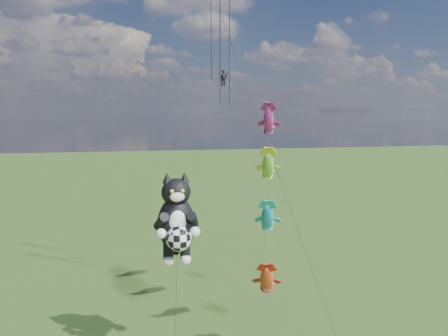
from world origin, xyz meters
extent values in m
cylinder|color=black|center=(3.56, 5.32, 3.26)|extent=(0.55, 2.66, 6.23)
ellipsoid|color=black|center=(3.82, 6.96, 8.12)|extent=(2.70, 2.35, 3.49)
ellipsoid|color=black|center=(3.82, 6.85, 10.19)|extent=(2.12, 1.98, 1.77)
cone|color=black|center=(3.27, 6.85, 11.12)|extent=(0.71, 0.71, 0.66)
cone|color=black|center=(4.36, 6.85, 11.12)|extent=(0.71, 0.71, 0.66)
ellipsoid|color=white|center=(3.82, 6.14, 10.03)|extent=(0.98, 0.61, 0.63)
ellipsoid|color=white|center=(3.82, 6.14, 8.45)|extent=(1.15, 0.60, 1.44)
sphere|color=gold|center=(3.49, 6.06, 10.39)|extent=(0.26, 0.26, 0.26)
sphere|color=gold|center=(4.14, 6.06, 10.39)|extent=(0.26, 0.26, 0.26)
sphere|color=white|center=(2.78, 5.81, 7.85)|extent=(0.66, 0.66, 0.66)
sphere|color=white|center=(4.85, 5.81, 7.85)|extent=(0.66, 0.66, 0.66)
sphere|color=white|center=(3.27, 6.80, 5.77)|extent=(0.70, 0.70, 0.70)
sphere|color=white|center=(4.36, 6.80, 5.77)|extent=(0.70, 0.70, 0.70)
sphere|color=white|center=(3.82, 5.49, 7.57)|extent=(1.58, 1.58, 1.58)
cylinder|color=black|center=(10.19, 7.91, 8.67)|extent=(4.81, 15.10, 17.05)
ellipsoid|color=orange|center=(9.14, 4.59, 4.92)|extent=(1.52, 2.49, 2.43)
ellipsoid|color=blue|center=(10.03, 7.40, 8.10)|extent=(1.52, 2.49, 2.43)
ellipsoid|color=green|center=(10.92, 10.22, 11.28)|extent=(1.52, 2.49, 2.43)
ellipsoid|color=#D8338A|center=(11.81, 13.03, 14.46)|extent=(1.52, 2.49, 2.43)
cylinder|color=black|center=(11.09, 10.70, 12.55)|extent=(4.86, 16.40, 24.82)
cylinder|color=black|center=(8.46, 15.73, 20.09)|extent=(0.08, 0.08, 8.96)
cylinder|color=black|center=(9.22, 15.73, 20.09)|extent=(0.08, 0.08, 8.96)
cylinder|color=black|center=(8.29, 18.89, 22.30)|extent=(0.08, 0.08, 8.83)
cylinder|color=black|center=(9.05, 18.89, 22.30)|extent=(0.08, 0.08, 8.83)
camera|label=1|loc=(1.24, -20.22, 15.26)|focal=35.00mm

